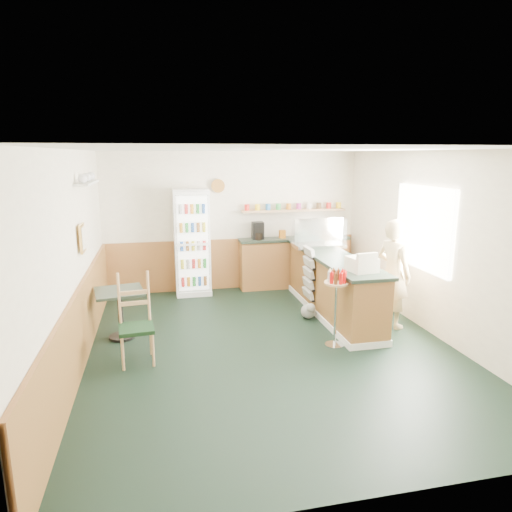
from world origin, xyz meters
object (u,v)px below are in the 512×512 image
object	(u,v)px
shopkeeper	(393,274)
cafe_chair	(136,315)
display_case	(319,233)
cafe_table	(120,305)
cash_register	(362,264)
condiment_stand	(336,295)
drinks_fridge	(192,242)

from	to	relation	value
shopkeeper	cafe_chair	xyz separation A→B (m)	(-3.84, -0.41, -0.24)
display_case	cafe_table	world-z (taller)	display_case
display_case	cafe_table	bearing A→B (deg)	-162.60
display_case	shopkeeper	distance (m)	1.66
cash_register	cafe_table	bearing A→B (deg)	159.95
display_case	condiment_stand	xyz separation A→B (m)	(-0.45, -1.99, -0.52)
cafe_chair	condiment_stand	bearing A→B (deg)	-7.78
shopkeeper	cafe_chair	world-z (taller)	shopkeeper
cafe_table	cafe_chair	xyz separation A→B (m)	(0.26, -0.78, 0.09)
cash_register	condiment_stand	world-z (taller)	cash_register
display_case	cash_register	size ratio (longest dim) A/B	2.42
drinks_fridge	condiment_stand	distance (m)	3.41
display_case	cafe_chair	world-z (taller)	display_case
display_case	condiment_stand	size ratio (longest dim) A/B	0.83
drinks_fridge	cafe_chair	world-z (taller)	drinks_fridge
cash_register	condiment_stand	xyz separation A→B (m)	(-0.45, -0.20, -0.37)
drinks_fridge	display_case	size ratio (longest dim) A/B	2.23
cash_register	shopkeeper	bearing A→B (deg)	18.33
condiment_stand	drinks_fridge	bearing A→B (deg)	120.82
cafe_chair	display_case	bearing A→B (deg)	25.68
drinks_fridge	condiment_stand	world-z (taller)	drinks_fridge
shopkeeper	cafe_table	world-z (taller)	shopkeeper
drinks_fridge	condiment_stand	xyz separation A→B (m)	(1.74, -2.92, -0.26)
cash_register	condiment_stand	size ratio (longest dim) A/B	0.34
condiment_stand	cafe_table	bearing A→B (deg)	162.62
shopkeeper	cafe_table	xyz separation A→B (m)	(-4.10, 0.38, -0.33)
drinks_fridge	shopkeeper	xyz separation A→B (m)	(2.89, -2.38, -0.16)
condiment_stand	cafe_chair	bearing A→B (deg)	177.03
shopkeeper	display_case	bearing A→B (deg)	6.46
drinks_fridge	cash_register	world-z (taller)	drinks_fridge
cafe_table	shopkeeper	bearing A→B (deg)	-5.28
cash_register	cafe_chair	world-z (taller)	cash_register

